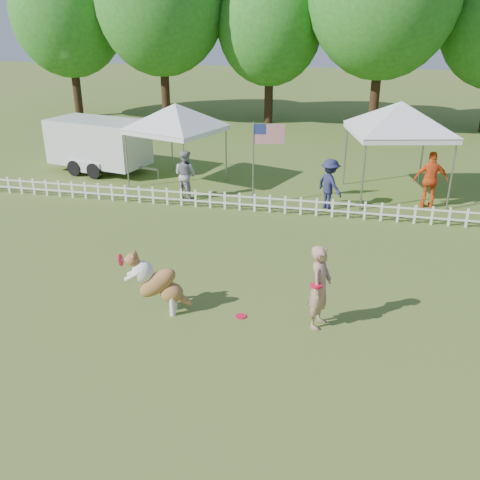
{
  "coord_description": "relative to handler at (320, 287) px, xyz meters",
  "views": [
    {
      "loc": [
        2.4,
        -9.14,
        5.91
      ],
      "look_at": [
        -0.11,
        2.0,
        1.1
      ],
      "focal_mm": 40.0,
      "sensor_mm": 36.0,
      "label": 1
    }
  ],
  "objects": [
    {
      "name": "tree_left",
      "position": [
        -10.88,
        21.02,
        5.11
      ],
      "size": [
        7.4,
        7.4,
        12.0
      ],
      "primitive_type": null,
      "color": "#27651D",
      "rests_on": "ground"
    },
    {
      "name": "canopy_tent_left",
      "position": [
        -6.03,
        8.91,
        0.58
      ],
      "size": [
        3.62,
        3.62,
        2.94
      ],
      "primitive_type": null,
      "rotation": [
        0.0,
        0.0,
        -0.33
      ],
      "color": "white",
      "rests_on": "ground"
    },
    {
      "name": "ground",
      "position": [
        -1.88,
        -0.48,
        -0.89
      ],
      "size": [
        120.0,
        120.0,
        0.0
      ],
      "primitive_type": "plane",
      "color": "#416620",
      "rests_on": "ground"
    },
    {
      "name": "tree_far_left",
      "position": [
        -16.88,
        21.52,
        4.61
      ],
      "size": [
        6.6,
        6.6,
        11.0
      ],
      "primitive_type": null,
      "color": "#27651D",
      "rests_on": "ground"
    },
    {
      "name": "canopy_tent_right",
      "position": [
        1.79,
        9.18,
        0.72
      ],
      "size": [
        3.76,
        3.76,
        3.22
      ],
      "primitive_type": null,
      "rotation": [
        0.0,
        0.0,
        0.24
      ],
      "color": "white",
      "rests_on": "ground"
    },
    {
      "name": "handler",
      "position": [
        0.0,
        0.0,
        0.0
      ],
      "size": [
        0.58,
        0.74,
        1.78
      ],
      "primitive_type": "imported",
      "rotation": [
        0.0,
        0.0,
        1.31
      ],
      "color": "tan",
      "rests_on": "ground"
    },
    {
      "name": "cargo_trailer",
      "position": [
        -9.73,
        9.95,
        0.18
      ],
      "size": [
        5.21,
        3.15,
        2.14
      ],
      "primitive_type": null,
      "rotation": [
        0.0,
        0.0,
        -0.22
      ],
      "color": "silver",
      "rests_on": "ground"
    },
    {
      "name": "picket_fence",
      "position": [
        -1.88,
        6.52,
        -0.59
      ],
      "size": [
        22.0,
        0.08,
        0.6
      ],
      "primitive_type": null,
      "color": "white",
      "rests_on": "ground"
    },
    {
      "name": "spectator_c",
      "position": [
        2.91,
        8.22,
        0.05
      ],
      "size": [
        1.14,
        0.56,
        1.88
      ],
      "primitive_type": "imported",
      "rotation": [
        0.0,
        0.0,
        3.24
      ],
      "color": "#ED561B",
      "rests_on": "ground"
    },
    {
      "name": "spectator_b",
      "position": [
        -0.3,
        7.34,
        -0.05
      ],
      "size": [
        1.19,
        1.22,
        1.67
      ],
      "primitive_type": "imported",
      "rotation": [
        0.0,
        0.0,
        2.31
      ],
      "color": "#212448",
      "rests_on": "ground"
    },
    {
      "name": "tree_center_right",
      "position": [
        1.12,
        20.52,
        5.41
      ],
      "size": [
        7.6,
        7.6,
        12.6
      ],
      "primitive_type": null,
      "color": "#27651D",
      "rests_on": "ground"
    },
    {
      "name": "dog",
      "position": [
        -3.36,
        -0.2,
        -0.19
      ],
      "size": [
        1.41,
        0.68,
        1.4
      ],
      "primitive_type": null,
      "rotation": [
        0.0,
        0.0,
        0.17
      ],
      "color": "brown",
      "rests_on": "ground"
    },
    {
      "name": "tree_center_left",
      "position": [
        -4.88,
        22.02,
        4.01
      ],
      "size": [
        6.0,
        6.0,
        9.8
      ],
      "primitive_type": null,
      "color": "#27651D",
      "rests_on": "ground"
    },
    {
      "name": "flag_pole",
      "position": [
        -2.81,
        7.18,
        0.5
      ],
      "size": [
        1.06,
        0.36,
        2.78
      ],
      "primitive_type": null,
      "rotation": [
        0.0,
        0.0,
        0.23
      ],
      "color": "gray",
      "rests_on": "ground"
    },
    {
      "name": "spectator_a",
      "position": [
        -5.23,
        7.35,
        -0.04
      ],
      "size": [
        1.0,
        0.9,
        1.7
      ],
      "primitive_type": "imported",
      "rotation": [
        0.0,
        0.0,
        2.77
      ],
      "color": "#97979C",
      "rests_on": "ground"
    },
    {
      "name": "frisbee_on_turf",
      "position": [
        -1.62,
        -0.03,
        -0.88
      ],
      "size": [
        0.3,
        0.3,
        0.02
      ],
      "primitive_type": "cylinder",
      "rotation": [
        0.0,
        0.0,
        -0.34
      ],
      "color": "red",
      "rests_on": "ground"
    }
  ]
}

